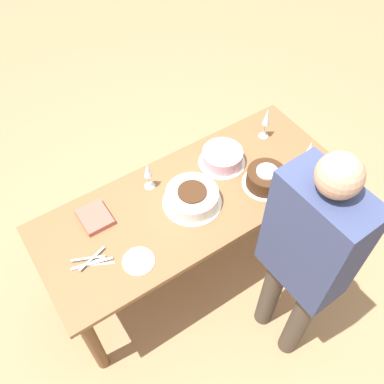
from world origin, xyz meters
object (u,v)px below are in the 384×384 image
wine_glass_far (267,118)px  wine_glass_extra (148,171)px  cake_back_decorated (222,157)px  wine_glass_near (309,151)px  cake_center_white (192,197)px  person_cutting (307,254)px  cake_front_chocolate (266,178)px

wine_glass_far → wine_glass_extra: (-0.80, 0.04, -0.02)m
cake_back_decorated → wine_glass_extra: (-0.45, 0.08, 0.09)m
wine_glass_far → wine_glass_near: bearing=-85.1°
cake_center_white → cake_back_decorated: cake_center_white is taller
cake_center_white → wine_glass_near: size_ratio=1.48×
cake_center_white → wine_glass_far: bearing=15.7°
cake_center_white → wine_glass_extra: size_ratio=1.68×
cake_center_white → person_cutting: person_cutting is taller
cake_center_white → cake_front_chocolate: 0.44m
cake_front_chocolate → wine_glass_extra: 0.67m
cake_front_chocolate → wine_glass_near: size_ratio=1.17×
cake_front_chocolate → wine_glass_extra: (-0.56, 0.35, 0.08)m
wine_glass_extra → cake_center_white: bearing=-59.1°
wine_glass_extra → wine_glass_near: bearing=-24.9°
wine_glass_near → cake_center_white: bearing=167.4°
cake_center_white → wine_glass_far: wine_glass_far is taller
cake_center_white → wine_glass_far: size_ratio=1.46×
cake_center_white → cake_back_decorated: bearing=25.7°
cake_front_chocolate → cake_back_decorated: 0.29m
wine_glass_near → wine_glass_far: 0.34m
wine_glass_far → wine_glass_extra: 0.81m
cake_back_decorated → person_cutting: size_ratio=0.18×
cake_center_white → wine_glass_extra: wine_glass_extra is taller
cake_center_white → person_cutting: bearing=-74.7°
person_cutting → cake_front_chocolate: bearing=-26.1°
cake_front_chocolate → wine_glass_far: bearing=51.6°
wine_glass_extra → person_cutting: 0.95m
wine_glass_near → wine_glass_far: bearing=94.9°
cake_center_white → cake_front_chocolate: cake_front_chocolate is taller
wine_glass_near → wine_glass_extra: size_ratio=1.14×
cake_center_white → wine_glass_extra: bearing=120.9°
cake_center_white → wine_glass_near: (0.69, -0.15, 0.10)m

